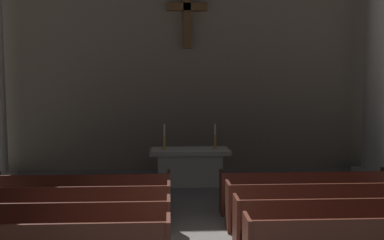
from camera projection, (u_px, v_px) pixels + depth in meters
pew_left_row_2 at (59, 227)px, 7.37m from camera, size 3.74×0.50×0.95m
pew_left_row_3 at (72, 209)px, 8.41m from camera, size 3.74×0.50×0.95m
pew_left_row_4 at (83, 194)px, 9.46m from camera, size 3.74×0.50×0.95m
pew_right_row_2 at (342, 222)px, 7.62m from camera, size 3.74×0.50×0.95m
pew_right_row_3 at (321, 205)px, 8.66m from camera, size 3.74×0.50×0.95m
pew_right_row_4 at (305, 191)px, 9.70m from camera, size 3.74×0.50×0.95m
column_right_third at (377, 54)px, 13.05m from camera, size 1.00×1.00×7.54m
altar at (190, 166)px, 12.23m from camera, size 2.20×0.90×1.01m
candlestick_left at (164, 141)px, 12.13m from camera, size 0.16×0.16×0.69m
candlestick_right at (215, 141)px, 12.20m from camera, size 0.16×0.16×0.69m
apse_with_cross at (187, 32)px, 14.01m from camera, size 12.27×0.49×8.85m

